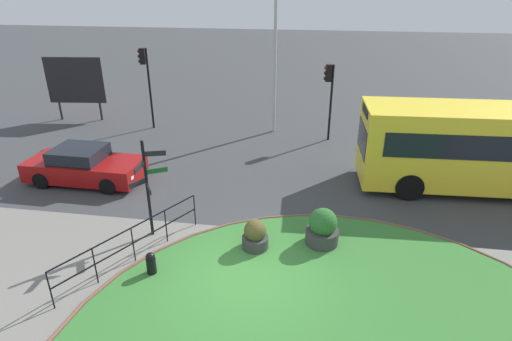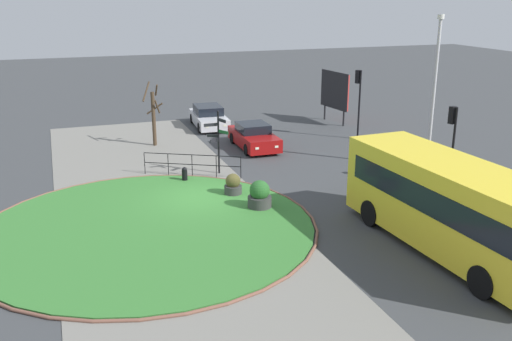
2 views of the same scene
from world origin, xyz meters
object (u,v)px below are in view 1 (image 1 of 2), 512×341
object	(u,v)px
bollard_foreground	(151,264)
planter_near_signpost	(322,230)
signpost_directional	(148,183)
traffic_light_far	(329,86)
lamppost_tall	(275,52)
car_near_lane	(84,166)
billboard_left	(75,81)
bus_yellow	(489,147)
traffic_light_near	(145,71)
planter_kerbside	(255,237)

from	to	relation	value
bollard_foreground	planter_near_signpost	distance (m)	4.94
signpost_directional	traffic_light_far	xyz separation A→B (m)	(5.21, 9.45, 0.87)
planter_near_signpost	lamppost_tall	bearing A→B (deg)	104.54
traffic_light_far	car_near_lane	bearing A→B (deg)	22.36
billboard_left	bollard_foreground	bearing A→B (deg)	-60.33
planter_near_signpost	billboard_left	bearing A→B (deg)	142.66
bus_yellow	bollard_foreground	bearing A→B (deg)	30.79
lamppost_tall	traffic_light_near	bearing A→B (deg)	-176.20
bollard_foreground	billboard_left	size ratio (longest dim) A/B	0.21
billboard_left	signpost_directional	bearing A→B (deg)	-58.07
bollard_foreground	billboard_left	bearing A→B (deg)	126.13
car_near_lane	traffic_light_near	size ratio (longest dim) A/B	1.07
traffic_light_near	traffic_light_far	distance (m)	9.22
billboard_left	planter_kerbside	bearing A→B (deg)	-49.52
bus_yellow	traffic_light_far	size ratio (longest dim) A/B	2.51
traffic_light_far	lamppost_tall	distance (m)	3.12
traffic_light_near	planter_near_signpost	world-z (taller)	traffic_light_near
bollard_foreground	lamppost_tall	size ratio (longest dim) A/B	0.10
bus_yellow	car_near_lane	xyz separation A→B (m)	(-15.07, -1.71, -1.03)
traffic_light_near	billboard_left	xyz separation A→B (m)	(-4.41, 0.74, -0.84)
lamppost_tall	planter_near_signpost	world-z (taller)	lamppost_tall
bollard_foreground	billboard_left	world-z (taller)	billboard_left
traffic_light_near	planter_kerbside	xyz separation A→B (m)	(7.23, -10.13, -2.56)
bollard_foreground	traffic_light_far	distance (m)	12.38
planter_kerbside	traffic_light_far	bearing A→B (deg)	78.48
signpost_directional	planter_kerbside	size ratio (longest dim) A/B	3.14
lamppost_tall	billboard_left	size ratio (longest dim) A/B	2.17
bus_yellow	planter_kerbside	xyz separation A→B (m)	(-7.79, -5.24, -1.22)
bus_yellow	billboard_left	world-z (taller)	billboard_left
traffic_light_far	bollard_foreground	bearing A→B (deg)	56.76
signpost_directional	bollard_foreground	xyz separation A→B (m)	(0.68, -1.84, -1.45)
planter_kerbside	lamppost_tall	bearing A→B (deg)	93.75
planter_near_signpost	car_near_lane	bearing A→B (deg)	161.92
traffic_light_near	planter_kerbside	world-z (taller)	traffic_light_near
bus_yellow	lamppost_tall	bearing A→B (deg)	-34.68
traffic_light_far	billboard_left	size ratio (longest dim) A/B	1.06
signpost_directional	planter_near_signpost	size ratio (longest dim) A/B	2.55
signpost_directional	car_near_lane	size ratio (longest dim) A/B	0.71
signpost_directional	planter_near_signpost	xyz separation A→B (m)	(5.14, 0.27, -1.26)
signpost_directional	lamppost_tall	distance (m)	10.84
billboard_left	planter_kerbside	size ratio (longest dim) A/B	3.47
planter_kerbside	planter_near_signpost	bearing A→B (deg)	15.73
bollard_foreground	planter_near_signpost	size ratio (longest dim) A/B	0.59
bollard_foreground	car_near_lane	bearing A→B (deg)	132.76
car_near_lane	traffic_light_near	xyz separation A→B (m)	(0.05, 6.59, 2.37)
car_near_lane	traffic_light_far	distance (m)	11.31
bollard_foreground	signpost_directional	bearing A→B (deg)	110.34
traffic_light_near	lamppost_tall	size ratio (longest dim) A/B	0.55
planter_near_signpost	planter_kerbside	world-z (taller)	planter_near_signpost
traffic_light_near	traffic_light_far	world-z (taller)	traffic_light_near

